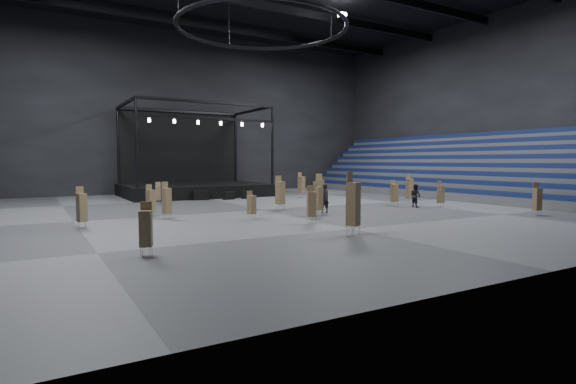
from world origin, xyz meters
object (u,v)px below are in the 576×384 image
flight_case_mid (229,196)px  chair_stack_1 (537,199)px  chair_stack_4 (409,188)px  crew_member (415,196)px  chair_stack_14 (251,204)px  chair_stack_10 (167,200)px  chair_stack_12 (301,184)px  chair_stack_3 (441,194)px  chair_stack_11 (82,207)px  flight_case_left (201,195)px  man_center (324,198)px  chair_stack_7 (158,192)px  chair_stack_6 (318,198)px  stage (192,181)px  chair_stack_9 (320,190)px  chair_stack_8 (311,204)px  chair_stack_15 (146,228)px  flight_case_right (247,195)px  chair_stack_0 (151,200)px  chair_stack_5 (394,192)px  chair_stack_13 (280,192)px  chair_stack_2 (353,203)px

flight_case_mid → chair_stack_1: 24.96m
chair_stack_4 → crew_member: chair_stack_4 is taller
chair_stack_14 → flight_case_mid: bearing=57.3°
chair_stack_10 → chair_stack_12: bearing=12.3°
chair_stack_3 → chair_stack_12: (-4.50, 13.16, 0.24)m
flight_case_mid → chair_stack_11: size_ratio=0.48×
flight_case_left → man_center: man_center is taller
chair_stack_7 → chair_stack_12: 13.82m
chair_stack_6 → chair_stack_14: bearing=152.0°
chair_stack_14 → stage: bearing=66.1°
flight_case_mid → chair_stack_9: bearing=-73.0°
chair_stack_6 → chair_stack_8: bearing=-150.0°
chair_stack_12 → chair_stack_6: bearing=-137.0°
chair_stack_9 → chair_stack_15: 18.98m
stage → man_center: stage is taller
chair_stack_6 → chair_stack_10: (-8.87, 3.33, -0.01)m
chair_stack_9 → chair_stack_10: size_ratio=1.13×
flight_case_right → chair_stack_11: size_ratio=0.51×
chair_stack_0 → chair_stack_8: size_ratio=0.97×
chair_stack_3 → chair_stack_8: (-13.55, -2.59, 0.08)m
chair_stack_4 → chair_stack_1: bearing=-81.5°
flight_case_left → chair_stack_10: bearing=-117.8°
chair_stack_3 → chair_stack_5: size_ratio=0.98×
chair_stack_1 → chair_stack_12: size_ratio=0.88×
stage → chair_stack_1: size_ratio=6.47×
crew_member → chair_stack_13: bearing=74.8°
chair_stack_10 → chair_stack_15: size_ratio=1.12×
chair_stack_1 → crew_member: size_ratio=1.21×
flight_case_right → chair_stack_5: bearing=-60.4°
chair_stack_1 → chair_stack_6: (-12.58, 6.92, 0.08)m
chair_stack_13 → crew_member: bearing=-29.2°
flight_case_mid → chair_stack_13: 10.30m
flight_case_right → chair_stack_10: bearing=-133.3°
chair_stack_12 → chair_stack_7: bearing=160.6°
chair_stack_6 → chair_stack_9: 5.17m
chair_stack_0 → chair_stack_9: (12.54, -0.45, 0.25)m
chair_stack_0 → chair_stack_3: 21.40m
chair_stack_5 → chair_stack_13: (-9.13, 2.04, 0.22)m
chair_stack_13 → flight_case_right: bearing=67.8°
stage → chair_stack_1: 31.51m
chair_stack_7 → crew_member: bearing=-21.8°
chair_stack_4 → man_center: 10.53m
stage → chair_stack_6: 21.36m
stage → chair_stack_2: (-1.16, -28.22, 0.10)m
chair_stack_5 → chair_stack_15: chair_stack_5 is taller
stage → crew_member: 23.24m
chair_stack_3 → chair_stack_4: (0.41, 3.70, 0.21)m
flight_case_right → chair_stack_12: bearing=-16.1°
chair_stack_0 → man_center: (11.00, -3.28, -0.10)m
flight_case_mid → chair_stack_3: bearing=-51.8°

